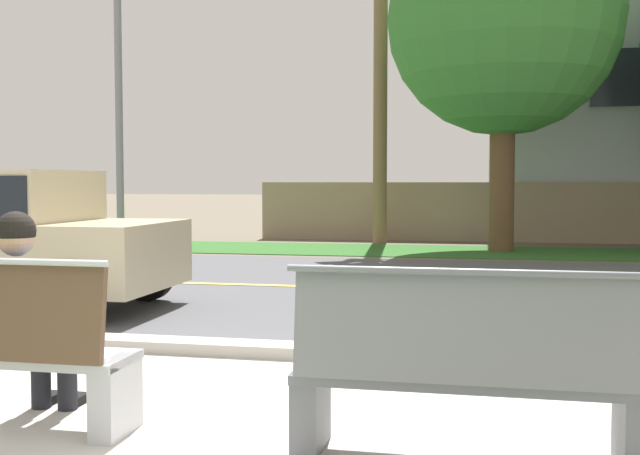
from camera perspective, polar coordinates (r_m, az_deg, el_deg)
name	(u,v)px	position (r m, az deg, el deg)	size (l,w,h in m)	color
ground_plane	(385,275)	(11.85, 4.76, -3.51)	(140.00, 140.00, 0.00)	#665B4C
sidewalk_pavement	(219,435)	(4.55, -7.39, -14.75)	(44.00, 3.60, 0.01)	#B7B2A8
curb_edge	(299,352)	(6.35, -1.54, -9.04)	(44.00, 0.30, 0.11)	#ADA89E
street_asphalt	(371,289)	(10.38, 3.75, -4.47)	(52.00, 8.00, 0.01)	#515156
road_centre_line	(371,288)	(10.38, 3.75, -4.44)	(48.00, 0.14, 0.01)	#E0CC4C
far_verge_grass	(410,251)	(16.03, 6.60, -1.69)	(48.00, 2.80, 0.02)	#2D6026
bench_right	(466,377)	(4.01, 10.57, -10.65)	(1.74, 0.48, 1.01)	slate
seated_person_blue	(27,310)	(4.87, -20.60, -5.63)	(0.52, 0.68, 1.25)	black
streetlamp	(123,72)	(17.62, -14.18, 10.92)	(0.24, 2.10, 6.53)	gray
garden_wall	(532,212)	(18.91, 15.23, 1.08)	(13.00, 0.36, 1.40)	gray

